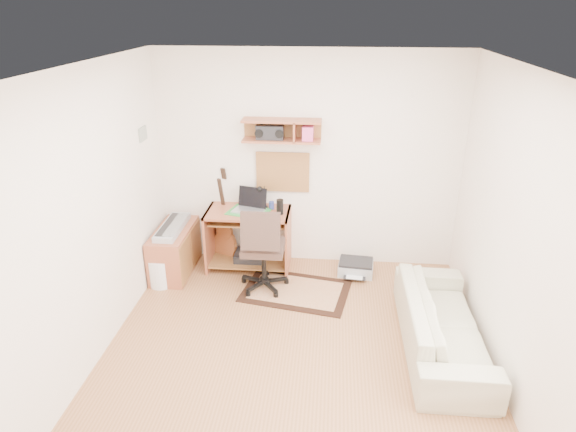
# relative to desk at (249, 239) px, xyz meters

# --- Properties ---
(floor) EXTENTS (3.60, 4.00, 0.01)m
(floor) POSITION_rel_desk_xyz_m (0.69, -1.73, -0.38)
(floor) COLOR #A66F45
(floor) RESTS_ON ground
(ceiling) EXTENTS (3.60, 4.00, 0.01)m
(ceiling) POSITION_rel_desk_xyz_m (0.69, -1.73, 2.23)
(ceiling) COLOR white
(ceiling) RESTS_ON ground
(back_wall) EXTENTS (3.60, 0.01, 2.60)m
(back_wall) POSITION_rel_desk_xyz_m (0.69, 0.28, 0.93)
(back_wall) COLOR white
(back_wall) RESTS_ON ground
(left_wall) EXTENTS (0.01, 4.00, 2.60)m
(left_wall) POSITION_rel_desk_xyz_m (-1.11, -1.73, 0.93)
(left_wall) COLOR white
(left_wall) RESTS_ON ground
(right_wall) EXTENTS (0.01, 4.00, 2.60)m
(right_wall) POSITION_rel_desk_xyz_m (2.50, -1.73, 0.93)
(right_wall) COLOR white
(right_wall) RESTS_ON ground
(wall_shelf) EXTENTS (0.90, 0.25, 0.26)m
(wall_shelf) POSITION_rel_desk_xyz_m (0.39, 0.15, 1.32)
(wall_shelf) COLOR #AD5C3D
(wall_shelf) RESTS_ON back_wall
(cork_board) EXTENTS (0.64, 0.03, 0.49)m
(cork_board) POSITION_rel_desk_xyz_m (0.39, 0.25, 0.79)
(cork_board) COLOR tan
(cork_board) RESTS_ON back_wall
(wall_photo) EXTENTS (0.02, 0.20, 0.15)m
(wall_photo) POSITION_rel_desk_xyz_m (-1.09, -0.23, 1.34)
(wall_photo) COLOR #4C8CBF
(wall_photo) RESTS_ON left_wall
(desk) EXTENTS (1.00, 0.55, 0.75)m
(desk) POSITION_rel_desk_xyz_m (0.00, 0.00, 0.00)
(desk) COLOR #AD5C3D
(desk) RESTS_ON floor
(laptop) EXTENTS (0.44, 0.44, 0.27)m
(laptop) POSITION_rel_desk_xyz_m (0.01, -0.02, 0.51)
(laptop) COLOR silver
(laptop) RESTS_ON desk
(speaker) EXTENTS (0.08, 0.08, 0.18)m
(speaker) POSITION_rel_desk_xyz_m (0.39, -0.05, 0.47)
(speaker) COLOR black
(speaker) RESTS_ON desk
(desk_lamp) EXTENTS (0.09, 0.09, 0.28)m
(desk_lamp) POSITION_rel_desk_xyz_m (0.18, 0.14, 0.52)
(desk_lamp) COLOR black
(desk_lamp) RESTS_ON desk
(pencil_cup) EXTENTS (0.06, 0.06, 0.09)m
(pencil_cup) POSITION_rel_desk_xyz_m (0.27, 0.10, 0.42)
(pencil_cup) COLOR #334599
(pencil_cup) RESTS_ON desk
(boombox) EXTENTS (0.31, 0.14, 0.16)m
(boombox) POSITION_rel_desk_xyz_m (0.26, 0.15, 1.30)
(boombox) COLOR black
(boombox) RESTS_ON wall_shelf
(rug) EXTENTS (1.30, 0.98, 0.02)m
(rug) POSITION_rel_desk_xyz_m (0.62, -0.53, -0.37)
(rug) COLOR beige
(rug) RESTS_ON floor
(task_chair) EXTENTS (0.54, 0.54, 1.04)m
(task_chair) POSITION_rel_desk_xyz_m (0.25, -0.47, 0.15)
(task_chair) COLOR #3C2A23
(task_chair) RESTS_ON floor
(cabinet) EXTENTS (0.40, 0.90, 0.55)m
(cabinet) POSITION_rel_desk_xyz_m (-0.89, -0.18, -0.10)
(cabinet) COLOR #AD5C3D
(cabinet) RESTS_ON floor
(music_keyboard) EXTENTS (0.24, 0.76, 0.07)m
(music_keyboard) POSITION_rel_desk_xyz_m (-0.89, -0.18, 0.21)
(music_keyboard) COLOR #B2B5BA
(music_keyboard) RESTS_ON cabinet
(guitar) EXTENTS (0.37, 0.31, 1.21)m
(guitar) POSITION_rel_desk_xyz_m (-0.33, 0.13, 0.23)
(guitar) COLOR #A55D32
(guitar) RESTS_ON floor
(waste_basket) EXTENTS (0.35, 0.35, 0.33)m
(waste_basket) POSITION_rel_desk_xyz_m (-0.96, -0.53, -0.21)
(waste_basket) COLOR white
(waste_basket) RESTS_ON floor
(printer) EXTENTS (0.44, 0.36, 0.16)m
(printer) POSITION_rel_desk_xyz_m (1.31, -0.04, -0.29)
(printer) COLOR #A5A8AA
(printer) RESTS_ON floor
(sofa) EXTENTS (0.52, 1.79, 0.70)m
(sofa) POSITION_rel_desk_xyz_m (2.07, -1.38, -0.02)
(sofa) COLOR #C1B999
(sofa) RESTS_ON floor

